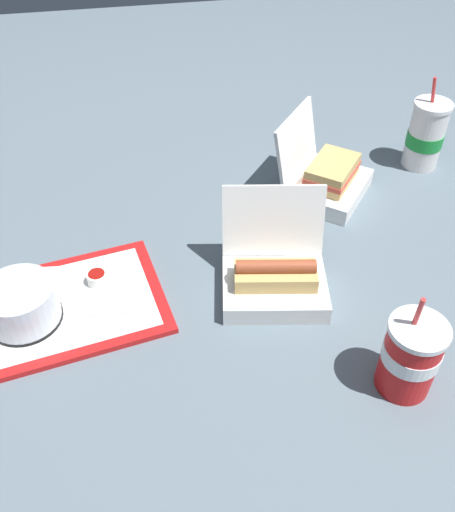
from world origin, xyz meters
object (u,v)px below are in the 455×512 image
(plastic_fork, at_px, (120,312))
(soda_cup_corner, at_px, (410,356))
(clamshell_sandwich_left, at_px, (327,178))
(soda_cup_right, at_px, (426,135))
(ketchup_cup, at_px, (97,278))
(clamshell_hotdog_right, at_px, (274,277))
(food_tray, at_px, (65,307))
(cake_container, at_px, (21,305))

(plastic_fork, bearing_deg, soda_cup_corner, 156.17)
(clamshell_sandwich_left, bearing_deg, soda_cup_corner, 85.89)
(plastic_fork, distance_m, clamshell_sandwich_left, 0.58)
(soda_cup_corner, xyz_separation_m, soda_cup_right, (-0.31, -0.61, 0.01))
(ketchup_cup, xyz_separation_m, soda_cup_corner, (-0.49, 0.32, 0.05))
(plastic_fork, xyz_separation_m, clamshell_hotdog_right, (-0.30, -0.01, 0.03))
(food_tray, distance_m, clamshell_sandwich_left, 0.65)
(food_tray, bearing_deg, cake_container, 18.80)
(plastic_fork, height_order, soda_cup_right, soda_cup_right)
(clamshell_sandwich_left, height_order, soda_cup_corner, soda_cup_corner)
(clamshell_sandwich_left, relative_size, soda_cup_corner, 1.29)
(soda_cup_right, bearing_deg, soda_cup_corner, 63.20)
(ketchup_cup, xyz_separation_m, plastic_fork, (-0.04, 0.09, -0.01))
(food_tray, bearing_deg, clamshell_hotdog_right, 176.10)
(plastic_fork, bearing_deg, soda_cup_right, -150.22)
(ketchup_cup, xyz_separation_m, clamshell_sandwich_left, (-0.53, -0.21, 0.02))
(clamshell_hotdog_right, relative_size, clamshell_sandwich_left, 0.86)
(cake_container, height_order, clamshell_hotdog_right, clamshell_hotdog_right)
(soda_cup_right, bearing_deg, clamshell_sandwich_left, 15.88)
(food_tray, xyz_separation_m, ketchup_cup, (-0.06, -0.05, 0.02))
(clamshell_hotdog_right, height_order, soda_cup_corner, soda_cup_corner)
(clamshell_hotdog_right, bearing_deg, food_tray, -3.90)
(plastic_fork, height_order, clamshell_sandwich_left, clamshell_sandwich_left)
(plastic_fork, bearing_deg, clamshell_sandwich_left, -145.12)
(soda_cup_corner, height_order, soda_cup_right, soda_cup_right)
(cake_container, bearing_deg, soda_cup_corner, 158.12)
(food_tray, height_order, ketchup_cup, ketchup_cup)
(food_tray, distance_m, soda_cup_right, 0.94)
(clamshell_hotdog_right, bearing_deg, cake_container, -0.54)
(food_tray, bearing_deg, clamshell_sandwich_left, -156.21)
(cake_container, distance_m, ketchup_cup, 0.15)
(plastic_fork, distance_m, soda_cup_right, 0.86)
(clamshell_hotdog_right, xyz_separation_m, clamshell_sandwich_left, (-0.20, -0.29, 0.00))
(cake_container, relative_size, plastic_fork, 1.22)
(cake_container, relative_size, soda_cup_right, 0.58)
(food_tray, height_order, clamshell_sandwich_left, clamshell_sandwich_left)
(clamshell_hotdog_right, distance_m, soda_cup_right, 0.60)
(plastic_fork, xyz_separation_m, clamshell_sandwich_left, (-0.49, -0.30, 0.03))
(food_tray, xyz_separation_m, soda_cup_right, (-0.87, -0.34, 0.08))
(ketchup_cup, relative_size, soda_cup_corner, 0.20)
(plastic_fork, distance_m, soda_cup_corner, 0.52)
(ketchup_cup, bearing_deg, plastic_fork, 113.52)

